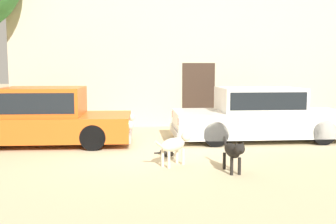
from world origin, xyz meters
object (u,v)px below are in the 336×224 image
object	(u,v)px
stray_dog_tan	(176,144)
parked_sedan_nearest	(45,117)
stray_cat	(166,153)
parked_sedan_second	(260,114)
stray_dog_spotted	(233,151)

from	to	relation	value
stray_dog_tan	parked_sedan_nearest	bearing A→B (deg)	101.77
parked_sedan_nearest	stray_dog_tan	distance (m)	3.92
parked_sedan_nearest	stray_cat	distance (m)	3.43
stray_cat	parked_sedan_second	bearing A→B (deg)	95.06
parked_sedan_nearest	stray_cat	bearing A→B (deg)	-28.03
parked_sedan_nearest	stray_dog_spotted	world-z (taller)	parked_sedan_nearest
parked_sedan_nearest	stray_dog_tan	size ratio (longest dim) A/B	5.10
stray_dog_spotted	stray_dog_tan	world-z (taller)	stray_dog_tan
parked_sedan_second	stray_cat	xyz separation A→B (m)	(-2.76, -1.66, -0.63)
stray_dog_spotted	stray_dog_tan	distance (m)	1.21
stray_dog_spotted	stray_cat	world-z (taller)	stray_dog_spotted
parked_sedan_nearest	stray_dog_tan	world-z (taller)	parked_sedan_nearest
parked_sedan_nearest	parked_sedan_second	size ratio (longest dim) A/B	0.93
stray_dog_spotted	parked_sedan_nearest	bearing A→B (deg)	-131.77
stray_dog_spotted	stray_cat	bearing A→B (deg)	-146.54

